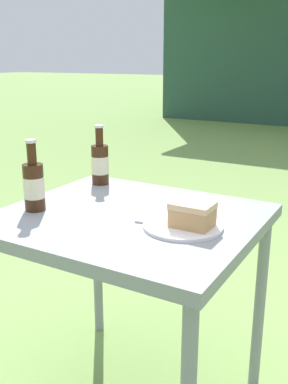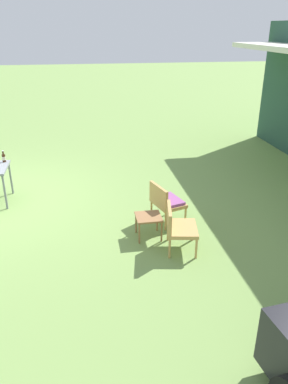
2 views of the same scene
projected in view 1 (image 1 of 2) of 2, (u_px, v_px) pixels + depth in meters
The scene contains 5 objects.
patio_table at pixel (129, 237), 1.47m from camera, with size 0.81×0.71×0.73m.
cake_on_plate at pixel (188, 219), 1.32m from camera, with size 0.24×0.24×0.08m.
cola_bottle_near at pixel (100, 163), 1.78m from camera, with size 0.07×0.07×0.24m.
cola_bottle_far at pixel (34, 185), 1.47m from camera, with size 0.07×0.07×0.24m.
fork at pixel (161, 225), 1.35m from camera, with size 0.17×0.03×0.01m.
Camera 1 is at (0.73, -1.16, 1.22)m, focal length 42.00 mm.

